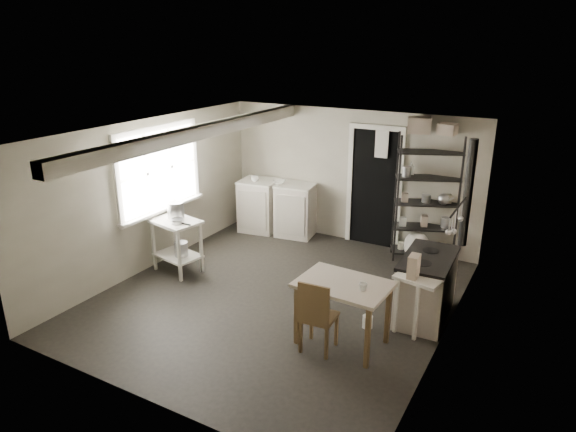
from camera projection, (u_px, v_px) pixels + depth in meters
The scene contains 31 objects.
floor at pixel (278, 297), 7.15m from camera, with size 5.00×5.00×0.00m, color black.
ceiling at pixel (276, 132), 6.40m from camera, with size 5.00×5.00×0.00m, color silver.
wall_back at pixel (350, 177), 8.84m from camera, with size 4.50×0.02×2.30m, color #ADA793.
wall_front at pixel (140, 298), 4.71m from camera, with size 4.50×0.02×2.30m, color #ADA793.
wall_left at pixel (150, 195), 7.81m from camera, with size 0.02×5.00×2.30m, color #ADA793.
wall_right at pixel (450, 252), 5.74m from camera, with size 0.02×5.00×2.30m, color #ADA793.
window at pixel (158, 170), 7.85m from camera, with size 0.12×1.76×1.28m, color white, non-canonical shape.
doorway at pixel (374, 189), 8.65m from camera, with size 0.96×0.10×2.08m, color white, non-canonical shape.
ceiling_beam at pixel (200, 132), 6.98m from camera, with size 0.18×5.00×0.18m, color white, non-canonical shape.
wallpaper_panel at pixel (449, 252), 5.74m from camera, with size 0.01×5.00×2.30m, color #C2B19D, non-canonical shape.
utensil_rail at pixel (460, 203), 6.13m from camera, with size 0.06×1.20×0.44m, color #A8A8AA, non-canonical shape.
prep_table at pixel (177, 247), 7.82m from camera, with size 0.73×0.52×0.83m, color white, non-canonical shape.
stockpot at pixel (176, 211), 7.76m from camera, with size 0.25×0.25×0.27m, color #A8A8AA.
saucepan at pixel (177, 222), 7.54m from camera, with size 0.19×0.19×0.10m, color #A8A8AA.
bucket at pixel (181, 249), 7.77m from camera, with size 0.20×0.20×0.22m, color #A8A8AA.
base_cabinets at pixel (277, 208), 9.39m from camera, with size 1.45×0.62×0.96m, color beige, non-canonical shape.
mixing_bowl at pixel (279, 183), 9.15m from camera, with size 0.29×0.29×0.07m, color white.
counter_cup at pixel (255, 180), 9.28m from camera, with size 0.13×0.13×0.10m, color white.
shelf_rack at pixel (426, 203), 8.11m from camera, with size 0.97×0.38×2.04m, color black, non-canonical shape.
shelf_jar at pixel (411, 174), 8.13m from camera, with size 0.09×0.09×0.20m, color white.
storage_box_a at pixel (418, 135), 7.84m from camera, with size 0.34×0.30×0.24m, color beige.
storage_box_b at pixel (447, 138), 7.70m from camera, with size 0.26×0.24×0.17m, color beige.
stove at pixel (426, 286), 6.51m from camera, with size 0.59×1.07×0.84m, color beige, non-canonical shape.
stovepipe at pixel (468, 194), 6.35m from camera, with size 0.12×0.12×1.56m, color black, non-canonical shape.
side_ledge at pixel (415, 307), 6.01m from camera, with size 0.53×0.28×0.81m, color white, non-canonical shape.
oats_box at pixel (414, 261), 5.83m from camera, with size 0.11×0.18×0.27m, color beige.
work_table at pixel (342, 314), 5.95m from camera, with size 1.03×0.72×0.79m, color beige, non-canonical shape.
table_cup at pixel (363, 289), 5.64m from camera, with size 0.09×0.09×0.09m, color white.
chair at pixel (319, 312), 5.80m from camera, with size 0.37×0.39×0.90m, color brown, non-canonical shape.
flour_sack at pixel (416, 246), 8.26m from camera, with size 0.41×0.35×0.49m, color white.
floor_crock at pixel (368, 322), 6.37m from camera, with size 0.13×0.13×0.16m, color white.
Camera 1 is at (3.24, -5.50, 3.42)m, focal length 32.00 mm.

